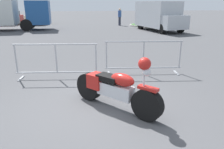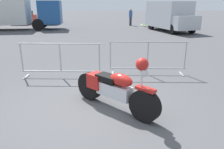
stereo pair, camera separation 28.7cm
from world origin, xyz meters
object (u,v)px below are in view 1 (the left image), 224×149
delivery_van (159,15)px  crowd_barrier_near (56,61)px  crowd_barrier_far (143,57)px  parked_car_red (11,18)px  pedestrian (120,16)px  motorcycle (115,88)px  parked_car_tan (38,17)px

delivery_van → crowd_barrier_near: bearing=-45.1°
crowd_barrier_far → parked_car_red: parked_car_red is taller
crowd_barrier_far → pedestrian: bearing=80.6°
delivery_van → pedestrian: 5.30m
parked_car_red → pedestrian: (11.20, -3.42, 0.23)m
motorcycle → crowd_barrier_far: motorcycle is taller
pedestrian → crowd_barrier_far: bearing=-114.5°
crowd_barrier_far → parked_car_tan: parked_car_tan is taller
crowd_barrier_far → delivery_van: size_ratio=0.46×
crowd_barrier_far → parked_car_red: (-8.60, 19.14, 0.13)m
motorcycle → parked_car_tan: size_ratio=0.40×
parked_car_tan → parked_car_red: bearing=92.5°
motorcycle → parked_car_red: (-7.25, 21.39, 0.21)m
parked_car_tan → motorcycle: bearing=-164.6°
crowd_barrier_far → parked_car_tan: bearing=106.9°
delivery_van → parked_car_tan: 13.41m
crowd_barrier_far → delivery_van: (4.81, 10.91, 0.68)m
crowd_barrier_near → pedestrian: 16.59m
crowd_barrier_far → pedestrian: 15.93m
crowd_barrier_far → parked_car_tan: 19.95m
delivery_van → parked_car_red: delivery_van is taller
crowd_barrier_near → parked_car_red: size_ratio=0.60×
motorcycle → pedestrian: pedestrian is taller
parked_car_tan → pedestrian: size_ratio=2.60×
delivery_van → pedestrian: (-2.21, 4.81, -0.32)m
crowd_barrier_far → pedestrian: size_ratio=1.44×
crowd_barrier_near → pedestrian: size_ratio=1.44×
parked_car_red → parked_car_tan: 2.79m
parked_car_red → pedestrian: 11.71m
crowd_barrier_near → crowd_barrier_far: (2.70, 0.00, 0.00)m
delivery_van → parked_car_tan: size_ratio=1.20×
delivery_van → parked_car_red: 15.74m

